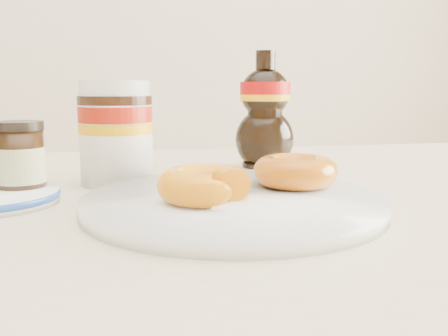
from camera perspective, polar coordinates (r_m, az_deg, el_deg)
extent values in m
cube|color=beige|center=(0.56, -7.32, -5.69)|extent=(1.40, 0.90, 0.04)
cylinder|color=#C6B28C|center=(1.23, 23.10, -16.38)|extent=(0.06, 0.06, 0.71)
cylinder|color=white|center=(0.51, 1.11, -3.95)|extent=(0.30, 0.30, 0.02)
torus|color=white|center=(0.51, 1.11, -3.83)|extent=(0.30, 0.30, 0.01)
torus|color=orange|center=(0.48, -2.29, -1.94)|extent=(0.10, 0.10, 0.03)
torus|color=#B0520B|center=(0.56, 8.14, -0.34)|extent=(0.10, 0.10, 0.03)
cylinder|color=white|center=(0.65, -12.21, 2.97)|extent=(0.09, 0.09, 0.11)
cylinder|color=maroon|center=(0.65, -12.31, 6.04)|extent=(0.09, 0.09, 0.02)
cylinder|color=#D89905|center=(0.65, -12.26, 4.50)|extent=(0.09, 0.09, 0.01)
cylinder|color=black|center=(0.65, -12.37, 7.58)|extent=(0.09, 0.09, 0.01)
cylinder|color=white|center=(0.65, -12.41, 8.74)|extent=(0.09, 0.09, 0.02)
cylinder|color=black|center=(0.59, -22.24, 0.37)|extent=(0.05, 0.05, 0.08)
cylinder|color=beige|center=(0.59, -22.24, 0.37)|extent=(0.05, 0.05, 0.04)
cylinder|color=black|center=(0.59, -22.49, 4.48)|extent=(0.05, 0.05, 0.01)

